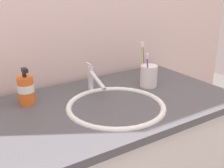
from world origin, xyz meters
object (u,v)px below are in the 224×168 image
object	(u,v)px
toothbrush_cup	(149,76)
toothbrush_blue	(144,60)
toothbrush_yellow	(142,61)
soap_dispenser	(26,89)
faucet	(93,79)
toothbrush_purple	(148,68)

from	to	relation	value
toothbrush_cup	toothbrush_blue	xyz separation A→B (m)	(0.01, 0.06, 0.07)
toothbrush_blue	toothbrush_yellow	world-z (taller)	toothbrush_yellow
toothbrush_cup	toothbrush_blue	world-z (taller)	toothbrush_blue
toothbrush_yellow	soap_dispenser	bearing A→B (deg)	171.61
faucet	toothbrush_blue	xyz separation A→B (m)	(0.28, -0.02, 0.05)
faucet	soap_dispenser	size ratio (longest dim) A/B	1.06
toothbrush_yellow	toothbrush_blue	bearing A→B (deg)	41.39
toothbrush_blue	toothbrush_yellow	size ratio (longest dim) A/B	0.97
toothbrush_cup	toothbrush_blue	size ratio (longest dim) A/B	0.52
faucet	soap_dispenser	bearing A→B (deg)	173.12
toothbrush_cup	soap_dispenser	size ratio (longest dim) A/B	0.66
toothbrush_blue	faucet	bearing A→B (deg)	175.46
faucet	toothbrush_cup	distance (m)	0.28
faucet	soap_dispenser	distance (m)	0.30
faucet	toothbrush_yellow	distance (m)	0.26
toothbrush_cup	soap_dispenser	bearing A→B (deg)	168.46
toothbrush_blue	toothbrush_purple	xyz separation A→B (m)	(-0.04, -0.08, -0.02)
soap_dispenser	toothbrush_cup	bearing A→B (deg)	-11.54
faucet	toothbrush_purple	bearing A→B (deg)	-22.80
faucet	toothbrush_purple	world-z (taller)	toothbrush_purple
toothbrush_cup	toothbrush_yellow	bearing A→B (deg)	114.53
faucet	toothbrush_yellow	size ratio (longest dim) A/B	0.80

